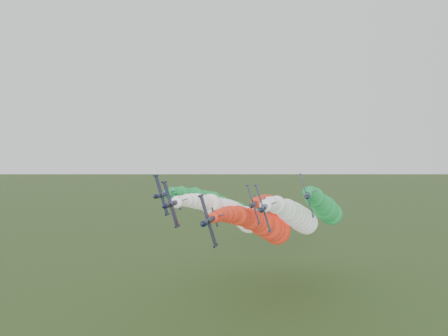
{
  "coord_description": "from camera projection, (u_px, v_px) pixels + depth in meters",
  "views": [
    {
      "loc": [
        26.05,
        -91.35,
        47.51
      ],
      "look_at": [
        4.73,
        9.02,
        44.08
      ],
      "focal_mm": 35.0,
      "sensor_mm": 36.0,
      "label": 1
    }
  ],
  "objects": [
    {
      "name": "jet_inner_right",
      "position": [
        296.0,
        216.0,
        144.18
      ],
      "size": [
        14.02,
        76.17,
        22.77
      ],
      "rotation": [
        0.0,
        1.27,
        0.0
      ],
      "color": "black",
      "rests_on": "ground"
    },
    {
      "name": "jet_inner_left",
      "position": [
        233.0,
        213.0,
        146.56
      ],
      "size": [
        14.52,
        76.67,
        23.27
      ],
      "rotation": [
        0.0,
        1.27,
        0.0
      ],
      "color": "black",
      "rests_on": "ground"
    },
    {
      "name": "jet_lead",
      "position": [
        263.0,
        225.0,
        136.21
      ],
      "size": [
        14.48,
        76.63,
        23.22
      ],
      "rotation": [
        0.0,
        1.27,
        0.0
      ],
      "color": "black",
      "rests_on": "ground"
    },
    {
      "name": "jet_outer_right",
      "position": [
        323.0,
        206.0,
        152.03
      ],
      "size": [
        14.03,
        76.18,
        22.78
      ],
      "rotation": [
        0.0,
        1.27,
        0.0
      ],
      "color": "black",
      "rests_on": "ground"
    },
    {
      "name": "jet_outer_left",
      "position": [
        221.0,
        206.0,
        159.77
      ],
      "size": [
        14.29,
        76.44,
        23.03
      ],
      "rotation": [
        0.0,
        1.27,
        0.0
      ],
      "color": "black",
      "rests_on": "ground"
    },
    {
      "name": "jet_trail",
      "position": [
        284.0,
        212.0,
        161.85
      ],
      "size": [
        13.92,
        76.07,
        22.67
      ],
      "rotation": [
        0.0,
        1.27,
        0.0
      ],
      "color": "black",
      "rests_on": "ground"
    }
  ]
}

